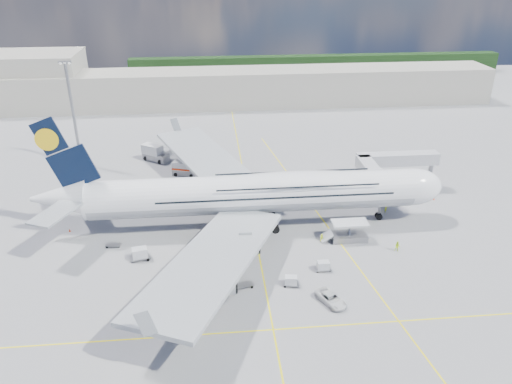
{
  "coord_description": "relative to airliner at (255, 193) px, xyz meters",
  "views": [
    {
      "loc": [
        -7.77,
        -74.24,
        47.88
      ],
      "look_at": [
        0.33,
        8.0,
        8.07
      ],
      "focal_mm": 35.0,
      "sensor_mm": 36.0,
      "label": 1
    }
  ],
  "objects": [
    {
      "name": "terminal",
      "position": [
        -0.26,
        85.0,
        -0.87
      ],
      "size": [
        180.0,
        16.0,
        12.0
      ],
      "primitive_type": "cube",
      "color": "#B2AD9E",
      "rests_on": "ground"
    },
    {
      "name": "dolly_nose_far",
      "position": [
        3.88,
        -20.0,
        -5.99
      ],
      "size": [
        2.79,
        1.8,
        1.64
      ],
      "rotation": [
        0.0,
        0.0,
        -0.17
      ],
      "color": "gray",
      "rests_on": "ground"
    },
    {
      "name": "hangar",
      "position": [
        -70.26,
        90.0,
        2.13
      ],
      "size": [
        40.0,
        22.0,
        18.0
      ],
      "primitive_type": "cube",
      "color": "#B2AD9E",
      "rests_on": "ground"
    },
    {
      "name": "service_van",
      "position": [
        9.18,
        -24.96,
        -6.11
      ],
      "size": [
        4.68,
        5.99,
        1.51
      ],
      "primitive_type": "imported",
      "rotation": [
        0.0,
        0.0,
        0.47
      ],
      "color": "silver",
      "rests_on": "ground"
    },
    {
      "name": "jet_bridge",
      "position": [
        29.55,
        10.94,
        -0.02
      ],
      "size": [
        18.8,
        12.1,
        8.5
      ],
      "color": "#B7B7BC",
      "rests_on": "ground"
    },
    {
      "name": "cone_wing_left_outer",
      "position": [
        -13.39,
        31.4,
        -6.63
      ],
      "size": [
        0.39,
        0.39,
        0.5
      ],
      "color": "#EF360C",
      "rests_on": "ground"
    },
    {
      "name": "tree_line",
      "position": [
        39.74,
        130.0,
        -2.87
      ],
      "size": [
        160.0,
        6.0,
        8.0
      ],
      "primitive_type": "cube",
      "color": "#193814",
      "rests_on": "ground"
    },
    {
      "name": "ground",
      "position": [
        -0.26,
        -10.0,
        -6.87
      ],
      "size": [
        300.0,
        300.0,
        0.0
      ],
      "primitive_type": "plane",
      "color": "gray",
      "rests_on": "ground"
    },
    {
      "name": "taxi_line_diag",
      "position": [
        13.74,
        -0.0,
        -6.86
      ],
      "size": [
        14.16,
        99.06,
        0.01
      ],
      "primitive_type": "cube",
      "rotation": [
        0.0,
        0.0,
        0.14
      ],
      "color": "#FFED0D",
      "rests_on": "ground"
    },
    {
      "name": "catering_truck_outer",
      "position": [
        -21.81,
        35.49,
        -4.88
      ],
      "size": [
        7.81,
        6.2,
        4.29
      ],
      "rotation": [
        0.0,
        0.0,
        -0.63
      ],
      "color": "gray",
      "rests_on": "ground"
    },
    {
      "name": "cone_wing_right_outer",
      "position": [
        -8.02,
        -24.63,
        -6.63
      ],
      "size": [
        0.39,
        0.39,
        0.5
      ],
      "color": "#EF360C",
      "rests_on": "ground"
    },
    {
      "name": "crew_nose",
      "position": [
        27.13,
        2.68,
        -5.96
      ],
      "size": [
        0.77,
        0.77,
        1.81
      ],
      "primitive_type": "imported",
      "rotation": [
        0.0,
        0.0,
        0.79
      ],
      "color": "#D9F119",
      "rests_on": "ground"
    },
    {
      "name": "taxi_line_cross",
      "position": [
        -0.26,
        -30.0,
        -6.86
      ],
      "size": [
        120.0,
        0.25,
        0.01
      ],
      "primitive_type": "cube",
      "color": "#FFED0D",
      "rests_on": "ground"
    },
    {
      "name": "catering_truck_inner",
      "position": [
        -14.25,
        25.36,
        -5.2
      ],
      "size": [
        6.35,
        3.82,
        3.54
      ],
      "rotation": [
        0.0,
        0.0,
        -0.32
      ],
      "color": "gray",
      "rests_on": "ground"
    },
    {
      "name": "taxi_line_main",
      "position": [
        -0.26,
        -10.0,
        -6.86
      ],
      "size": [
        0.25,
        220.0,
        0.01
      ],
      "primitive_type": "cube",
      "color": "#FFED0D",
      "rests_on": "ground"
    },
    {
      "name": "crew_van",
      "position": [
        11.62,
        -7.29,
        -6.12
      ],
      "size": [
        0.86,
        0.85,
        1.5
      ],
      "primitive_type": "imported",
      "rotation": [
        0.0,
        0.0,
        2.41
      ],
      "color": "#DFFD1A",
      "rests_on": "ground"
    },
    {
      "name": "crew_tug",
      "position": [
        -7.06,
        -13.9,
        -5.95
      ],
      "size": [
        1.37,
        1.11,
        1.85
      ],
      "primitive_type": "imported",
      "rotation": [
        0.0,
        0.0,
        -0.41
      ],
      "color": "#C7E117",
      "rests_on": "ground"
    },
    {
      "name": "cone_wing_left_inner",
      "position": [
        -10.67,
        9.88,
        -6.58
      ],
      "size": [
        0.47,
        0.47,
        0.6
      ],
      "color": "#EF360C",
      "rests_on": "ground"
    },
    {
      "name": "dolly_row_b",
      "position": [
        -13.45,
        -15.51,
        -5.89
      ],
      "size": [
        3.15,
        2.2,
        1.81
      ],
      "rotation": [
        0.0,
        0.0,
        0.26
      ],
      "color": "gray",
      "rests_on": "ground"
    },
    {
      "name": "dolly_row_a",
      "position": [
        -20.81,
        -10.05,
        -5.7
      ],
      "size": [
        3.75,
        2.53,
        2.18
      ],
      "rotation": [
        0.0,
        0.0,
        0.22
      ],
      "color": "gray",
      "rests_on": "ground"
    },
    {
      "name": "cone_tail",
      "position": [
        -35.25,
        0.95,
        -6.62
      ],
      "size": [
        0.41,
        0.41,
        0.52
      ],
      "color": "#EF360C",
      "rests_on": "ground"
    },
    {
      "name": "dolly_nose_near",
      "position": [
        9.87,
        -16.41,
        -5.96
      ],
      "size": [
        2.68,
        1.43,
        1.69
      ],
      "rotation": [
        0.0,
        0.0,
        0.0
      ],
      "color": "gray",
      "rests_on": "ground"
    },
    {
      "name": "light_mast",
      "position": [
        -40.26,
        35.0,
        6.34
      ],
      "size": [
        3.0,
        0.7,
        25.5
      ],
      "color": "gray",
      "rests_on": "ground"
    },
    {
      "name": "dolly_row_c",
      "position": [
        -3.51,
        -19.6,
        -6.54
      ],
      "size": [
        3.16,
        2.18,
        0.42
      ],
      "rotation": [
        0.0,
        0.0,
        0.25
      ],
      "color": "gray",
      "rests_on": "ground"
    },
    {
      "name": "airliner",
      "position": [
        0.0,
        0.0,
        0.0
      ],
      "size": [
        77.26,
        79.15,
        23.71
      ],
      "color": "white",
      "rests_on": "ground"
    },
    {
      "name": "cone_wing_right_inner",
      "position": [
        -13.53,
        -8.7,
        -6.62
      ],
      "size": [
        0.41,
        0.41,
        0.53
      ],
      "color": "#EF360C",
      "rests_on": "ground"
    },
    {
      "name": "crew_loader",
      "position": [
        24.21,
        -11.93,
        -5.88
      ],
      "size": [
        1.17,
        1.05,
        1.98
      ],
      "primitive_type": "imported",
      "rotation": [
        0.0,
        0.0,
        -0.37
      ],
      "color": "#D4FF1A",
      "rests_on": "ground"
    },
    {
      "name": "cargo_loader",
      "position": [
        16.56,
        -7.11,
        -5.62
      ],
      "size": [
        8.53,
        3.2,
        3.67
      ],
      "color": "silver",
      "rests_on": "ground"
    },
    {
      "name": "dolly_back",
      "position": [
        -26.13,
        -5.3,
        -6.57
      ],
      "size": [
        2.76,
        1.74,
        0.38
      ],
      "rotation": [
        0.0,
        0.0,
        -0.15
      ],
      "color": "gray",
      "rests_on": "ground"
    },
    {
      "name": "cone_nose",
      "position": [
        39.3,
        7.1,
        -6.6
      ],
      "size": [
        0.43,
        0.43,
        0.55
      ],
      "color": "#EF360C",
      "rests_on": "ground"
    },
    {
      "name": "crew_wing",
      "position": [
        -15.08,
        -15.27,
        -6.07
      ],
      "size": [
        0.41,
        0.94,
        1.59
      ],
      "primitive_type": "imported",
      "rotation": [
        0.0,
        0.0,
        1.6
      ],
      "color": "#B6FF1A",
      "rests_on": "ground"
    },
    {
      "name": "baggage_tug",
      "position": [
        -7.93,
        -15.6,
        -6.06
      ],
      "size": [
        3.16,
        1.99,
        1.83
      ],
      "rotation": [
        0.0,
        0.0,
        -0.23
      ],
      "color": "silver",
      "rests_on": "ground"
    }
  ]
}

